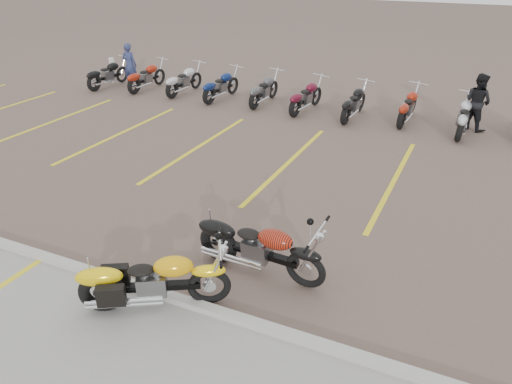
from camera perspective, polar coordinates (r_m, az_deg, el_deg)
ground at (r=9.71m, az=-5.14°, el=-4.95°), size 100.00×100.00×0.00m
curb at (r=8.32m, az=-12.14°, el=-10.95°), size 60.00×0.18×0.12m
parking_stripes at (r=12.94m, az=3.70°, el=3.36°), size 38.00×5.50×0.01m
yellow_cruiser at (r=7.79m, az=-11.85°, el=-10.02°), size 2.05×1.29×0.94m
flame_cruiser at (r=8.39m, az=0.24°, el=-6.42°), size 2.36×0.38×0.97m
person_a at (r=21.03m, az=-14.25°, el=13.93°), size 0.63×0.44×1.67m
person_b at (r=16.55m, az=24.01°, el=9.39°), size 1.05×1.01×1.71m
bollard at (r=21.80m, az=-16.07°, el=13.23°), size 0.19×0.19×1.00m
bg_bike_row at (r=16.95m, az=8.45°, el=10.63°), size 18.86×2.02×1.10m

